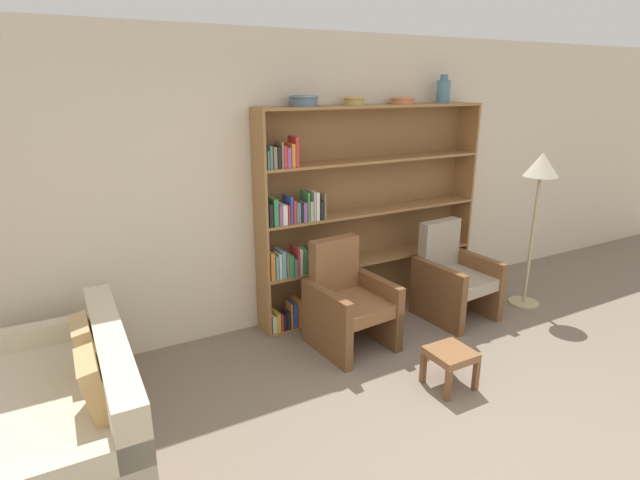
{
  "coord_description": "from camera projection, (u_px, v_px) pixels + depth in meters",
  "views": [
    {
      "loc": [
        -2.24,
        -1.8,
        2.29
      ],
      "look_at": [
        -0.2,
        1.94,
        0.95
      ],
      "focal_mm": 28.0,
      "sensor_mm": 36.0,
      "label": 1
    }
  ],
  "objects": [
    {
      "name": "ground_plane",
      "position": [
        491.0,
        455.0,
        3.22
      ],
      "size": [
        24.0,
        24.0,
        0.0
      ],
      "primitive_type": "plane",
      "color": "#7A6B5B"
    },
    {
      "name": "wall_back",
      "position": [
        313.0,
        182.0,
        4.85
      ],
      "size": [
        12.0,
        0.06,
        2.75
      ],
      "color": "beige",
      "rests_on": "ground"
    },
    {
      "name": "bookshelf",
      "position": [
        355.0,
        215.0,
        5.0
      ],
      "size": [
        2.46,
        0.3,
        2.1
      ],
      "color": "olive",
      "rests_on": "ground"
    },
    {
      "name": "bowl_olive",
      "position": [
        304.0,
        100.0,
        4.38
      ],
      "size": [
        0.26,
        0.26,
        0.09
      ],
      "color": "slate",
      "rests_on": "bookshelf"
    },
    {
      "name": "bowl_sage",
      "position": [
        354.0,
        100.0,
        4.62
      ],
      "size": [
        0.2,
        0.2,
        0.08
      ],
      "color": "tan",
      "rests_on": "bookshelf"
    },
    {
      "name": "bowl_terracotta",
      "position": [
        403.0,
        100.0,
        4.88
      ],
      "size": [
        0.24,
        0.24,
        0.07
      ],
      "color": "#C67547",
      "rests_on": "bookshelf"
    },
    {
      "name": "vase_tall",
      "position": [
        443.0,
        91.0,
        5.09
      ],
      "size": [
        0.14,
        0.14,
        0.28
      ],
      "color": "slate",
      "rests_on": "bookshelf"
    },
    {
      "name": "couch",
      "position": [
        62.0,
        418.0,
        3.13
      ],
      "size": [
        0.97,
        1.75,
        0.8
      ],
      "rotation": [
        0.0,
        0.0,
        1.56
      ],
      "color": "beige",
      "rests_on": "ground"
    },
    {
      "name": "armchair_leather",
      "position": [
        348.0,
        302.0,
        4.49
      ],
      "size": [
        0.7,
        0.73,
        0.96
      ],
      "rotation": [
        0.0,
        0.0,
        3.23
      ],
      "color": "brown",
      "rests_on": "ground"
    },
    {
      "name": "armchair_cushioned",
      "position": [
        453.0,
        278.0,
        5.07
      ],
      "size": [
        0.69,
        0.73,
        0.96
      ],
      "rotation": [
        0.0,
        0.0,
        3.22
      ],
      "color": "brown",
      "rests_on": "ground"
    },
    {
      "name": "floor_lamp",
      "position": [
        540.0,
        178.0,
        5.03
      ],
      "size": [
        0.34,
        0.34,
        1.63
      ],
      "color": "tan",
      "rests_on": "ground"
    },
    {
      "name": "footstool",
      "position": [
        450.0,
        357.0,
        3.88
      ],
      "size": [
        0.32,
        0.32,
        0.31
      ],
      "color": "brown",
      "rests_on": "ground"
    }
  ]
}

